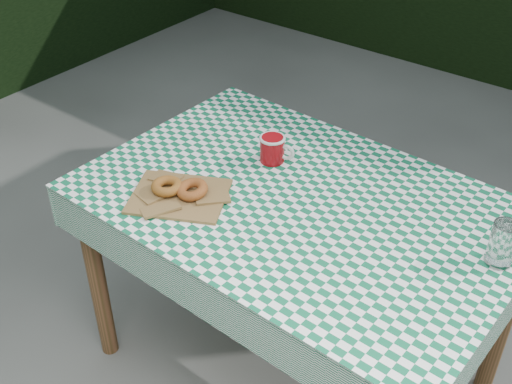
# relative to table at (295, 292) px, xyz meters

# --- Properties ---
(table) EXTENTS (1.30, 0.89, 0.75)m
(table) POSITION_rel_table_xyz_m (0.00, 0.00, 0.00)
(table) COLOR #53391C
(table) RESTS_ON ground
(tablecloth) EXTENTS (1.32, 0.91, 0.01)m
(tablecloth) POSITION_rel_table_xyz_m (0.00, -0.00, 0.38)
(tablecloth) COLOR #0E5B39
(tablecloth) RESTS_ON table
(paper_bag) EXTENTS (0.35, 0.32, 0.01)m
(paper_bag) POSITION_rel_table_xyz_m (-0.29, -0.21, 0.39)
(paper_bag) COLOR brown
(paper_bag) RESTS_ON tablecloth
(bagel_front) EXTENTS (0.13, 0.13, 0.03)m
(bagel_front) POSITION_rel_table_xyz_m (-0.33, -0.22, 0.41)
(bagel_front) COLOR brown
(bagel_front) RESTS_ON paper_bag
(bagel_back) EXTENTS (0.13, 0.13, 0.03)m
(bagel_back) POSITION_rel_table_xyz_m (-0.26, -0.18, 0.41)
(bagel_back) COLOR brown
(bagel_back) RESTS_ON paper_bag
(coffee_mug) EXTENTS (0.19, 0.19, 0.09)m
(coffee_mug) POSITION_rel_table_xyz_m (-0.19, 0.12, 0.43)
(coffee_mug) COLOR maroon
(coffee_mug) RESTS_ON tablecloth
(drinking_glass) EXTENTS (0.08, 0.08, 0.12)m
(drinking_glass) POSITION_rel_table_xyz_m (0.57, 0.09, 0.44)
(drinking_glass) COLOR white
(drinking_glass) RESTS_ON tablecloth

